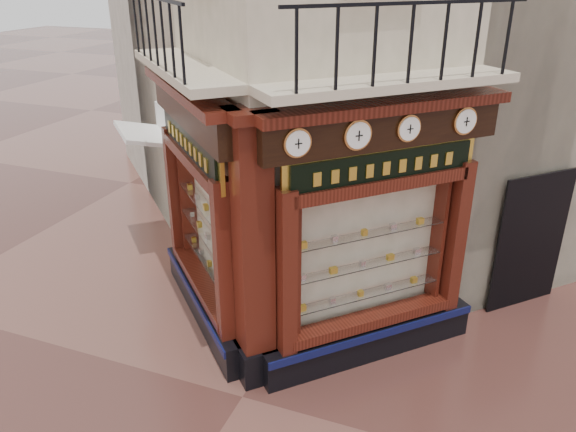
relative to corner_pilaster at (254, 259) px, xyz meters
The scene contains 12 objects.
ground 2.01m from the corner_pilaster, 90.00° to the right, with size 80.00×80.00×0.00m, color #4E2A24.
shopfront_left 1.77m from the corner_pilaster, 142.77° to the left, with size 2.86×2.86×3.98m.
shopfront_right 1.77m from the corner_pilaster, 37.23° to the left, with size 2.86×2.86×3.98m.
corner_pilaster is the anchor object (origin of this frame).
balcony 2.47m from the corner_pilaster, 90.00° to the left, with size 5.94×2.97×1.03m.
clock_a 1.78m from the corner_pilaster, ahead, with size 0.29×0.29×0.36m.
clock_b 2.14m from the corner_pilaster, 26.23° to the left, with size 0.31×0.31×0.39m.
clock_c 2.65m from the corner_pilaster, 33.03° to the left, with size 0.29×0.29×0.36m.
clock_d 3.39m from the corner_pilaster, 36.69° to the left, with size 0.30×0.30×0.38m.
awning 5.09m from the corner_pilaster, 141.10° to the left, with size 1.56×0.94×0.08m, color white, non-canonical shape.
signboard_left 2.12m from the corner_pilaster, 145.25° to the left, with size 2.20×2.20×0.59m.
signboard_right 2.12m from the corner_pilaster, 34.75° to the left, with size 2.13×2.13×0.57m.
Camera 1 is at (2.79, -5.49, 5.55)m, focal length 35.00 mm.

